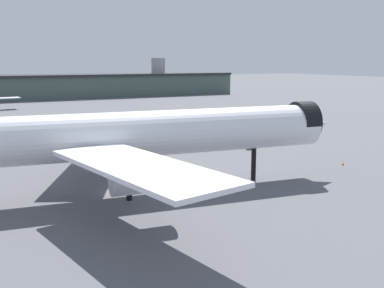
{
  "coord_description": "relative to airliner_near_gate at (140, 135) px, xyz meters",
  "views": [
    {
      "loc": [
        -24.98,
        -64.81,
        20.56
      ],
      "look_at": [
        11.83,
        -3.4,
        7.09
      ],
      "focal_mm": 42.15,
      "sensor_mm": 36.0,
      "label": 1
    }
  ],
  "objects": [
    {
      "name": "ground",
      "position": [
        -3.35,
        1.83,
        -9.06
      ],
      "size": [
        900.0,
        900.0,
        0.0
      ],
      "primitive_type": "plane",
      "color": "#56565B"
    },
    {
      "name": "terminal_building",
      "position": [
        44.83,
        181.22,
        -2.55
      ],
      "size": [
        184.42,
        41.09,
        21.41
      ],
      "rotation": [
        0.0,
        0.0,
        -0.09
      ],
      "color": "#475651",
      "rests_on": "ground"
    },
    {
      "name": "airliner_near_gate",
      "position": [
        0.0,
        0.0,
        0.0
      ],
      "size": [
        69.84,
        62.83,
        20.55
      ],
      "rotation": [
        0.0,
        0.0,
        -0.18
      ],
      "color": "white",
      "rests_on": "ground"
    },
    {
      "name": "traffic_cone_near_nose",
      "position": [
        41.74,
        -4.07,
        -8.76
      ],
      "size": [
        0.48,
        0.48,
        0.59
      ],
      "primitive_type": "cone",
      "color": "#F2600C",
      "rests_on": "ground"
    },
    {
      "name": "baggage_cart_trailing",
      "position": [
        36.63,
        18.87,
        -8.08
      ],
      "size": [
        2.87,
        2.85,
        1.82
      ],
      "rotation": [
        0.0,
        0.0,
        0.75
      ],
      "color": "black",
      "rests_on": "ground"
    }
  ]
}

